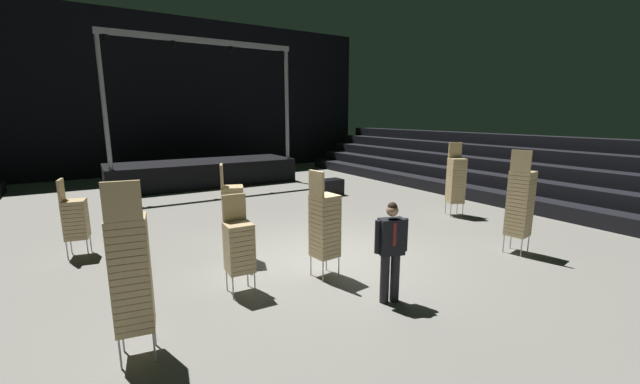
# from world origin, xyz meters

# --- Properties ---
(ground_plane) EXTENTS (22.00, 30.00, 0.10)m
(ground_plane) POSITION_xyz_m (0.00, 0.00, -0.05)
(ground_plane) COLOR gray
(arena_end_wall) EXTENTS (22.00, 0.30, 8.00)m
(arena_end_wall) POSITION_xyz_m (0.00, 15.00, 4.00)
(arena_end_wall) COLOR black
(arena_end_wall) RESTS_ON ground_plane
(bleacher_bank_right) EXTENTS (3.75, 24.00, 2.25)m
(bleacher_bank_right) POSITION_xyz_m (9.12, 1.00, 1.12)
(bleacher_bank_right) COLOR black
(bleacher_bank_right) RESTS_ON ground_plane
(stage_riser) EXTENTS (7.76, 2.70, 5.99)m
(stage_riser) POSITION_xyz_m (0.00, 10.40, 0.63)
(stage_riser) COLOR black
(stage_riser) RESTS_ON ground_plane
(man_with_tie) EXTENTS (0.57, 0.34, 1.69)m
(man_with_tie) POSITION_xyz_m (-0.32, -2.21, 0.95)
(man_with_tie) COLOR black
(man_with_tie) RESTS_ON ground_plane
(chair_stack_front_left) EXTENTS (0.46, 0.46, 1.71)m
(chair_stack_front_left) POSITION_xyz_m (-2.29, -0.61, 0.86)
(chair_stack_front_left) COLOR #B2B5BA
(chair_stack_front_left) RESTS_ON ground_plane
(chair_stack_front_right) EXTENTS (0.50, 0.50, 2.31)m
(chair_stack_front_right) POSITION_xyz_m (-4.03, -1.67, 1.15)
(chair_stack_front_right) COLOR #B2B5BA
(chair_stack_front_right) RESTS_ON ground_plane
(chair_stack_mid_left) EXTENTS (0.51, 0.51, 1.71)m
(chair_stack_mid_left) POSITION_xyz_m (-4.70, 2.94, 0.86)
(chair_stack_mid_left) COLOR #B2B5BA
(chair_stack_mid_left) RESTS_ON ground_plane
(chair_stack_mid_right) EXTENTS (0.51, 0.51, 2.31)m
(chair_stack_mid_right) POSITION_xyz_m (3.66, -1.92, 1.15)
(chair_stack_mid_right) COLOR #B2B5BA
(chair_stack_mid_right) RESTS_ON ground_plane
(chair_stack_mid_centre) EXTENTS (0.48, 0.48, 2.05)m
(chair_stack_mid_centre) POSITION_xyz_m (-0.68, -0.78, 1.03)
(chair_stack_mid_centre) COLOR #B2B5BA
(chair_stack_mid_centre) RESTS_ON ground_plane
(chair_stack_rear_left) EXTENTS (0.56, 0.56, 2.05)m
(chair_stack_rear_left) POSITION_xyz_m (-1.86, 0.95, 1.03)
(chair_stack_rear_left) COLOR #B2B5BA
(chair_stack_rear_left) RESTS_ON ground_plane
(chair_stack_rear_right) EXTENTS (0.59, 0.59, 2.22)m
(chair_stack_rear_right) POSITION_xyz_m (5.13, 1.00, 1.11)
(chair_stack_rear_right) COLOR #B2B5BA
(chair_stack_rear_right) RESTS_ON ground_plane
(equipment_road_case) EXTENTS (0.91, 0.61, 0.61)m
(equipment_road_case) POSITION_xyz_m (3.55, 5.55, 0.31)
(equipment_road_case) COLOR black
(equipment_road_case) RESTS_ON ground_plane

